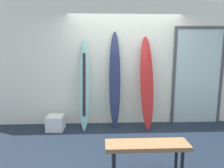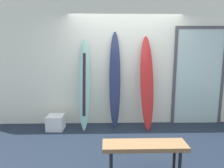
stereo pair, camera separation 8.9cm
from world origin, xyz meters
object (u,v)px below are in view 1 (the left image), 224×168
(surfboard_seafoam, at_px, (84,84))
(glass_door, at_px, (198,74))
(surfboard_navy, at_px, (115,81))
(display_block_left, at_px, (56,123))
(bench, at_px, (147,147))
(surfboard_crimson, at_px, (147,83))

(surfboard_seafoam, relative_size, glass_door, 0.88)
(surfboard_navy, height_order, display_block_left, surfboard_navy)
(glass_door, bearing_deg, bench, -127.95)
(surfboard_crimson, bearing_deg, bench, -101.38)
(surfboard_seafoam, bearing_deg, glass_door, 5.39)
(surfboard_crimson, height_order, bench, surfboard_crimson)
(glass_door, relative_size, bench, 1.95)
(surfboard_navy, bearing_deg, bench, -79.87)
(surfboard_navy, relative_size, surfboard_crimson, 1.05)
(surfboard_navy, bearing_deg, surfboard_seafoam, -174.60)
(bench, bearing_deg, surfboard_navy, 100.13)
(glass_door, bearing_deg, surfboard_seafoam, -174.61)
(glass_door, height_order, bench, glass_door)
(display_block_left, xyz_separation_m, glass_door, (3.24, 0.35, 1.00))
(surfboard_seafoam, height_order, bench, surfboard_seafoam)
(surfboard_crimson, xyz_separation_m, bench, (-0.36, -1.79, -0.58))
(display_block_left, relative_size, glass_door, 0.16)
(surfboard_seafoam, relative_size, surfboard_navy, 0.93)
(surfboard_navy, height_order, surfboard_crimson, surfboard_navy)
(display_block_left, bearing_deg, surfboard_navy, 7.11)
(surfboard_seafoam, bearing_deg, surfboard_navy, 5.40)
(surfboard_seafoam, relative_size, display_block_left, 5.33)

